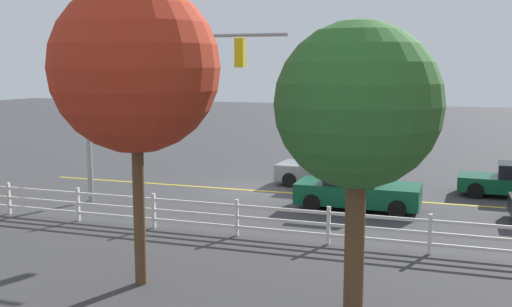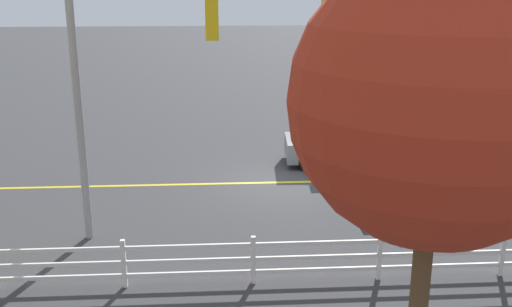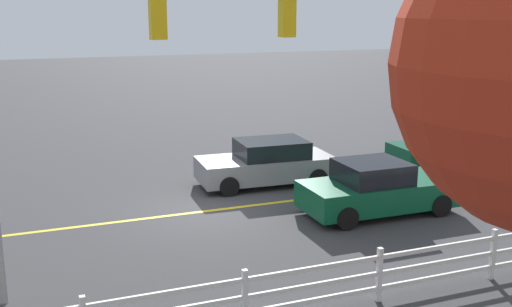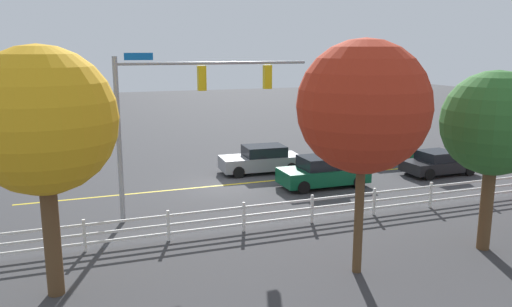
# 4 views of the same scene
# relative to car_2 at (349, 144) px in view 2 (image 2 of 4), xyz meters

# --- Properties ---
(ground_plane) EXTENTS (120.00, 120.00, 0.00)m
(ground_plane) POSITION_rel_car_2_xyz_m (2.68, 1.99, -0.73)
(ground_plane) COLOR #38383A
(lane_center_stripe) EXTENTS (28.00, 0.16, 0.01)m
(lane_center_stripe) POSITION_rel_car_2_xyz_m (-1.32, 1.99, -0.73)
(lane_center_stripe) COLOR gold
(lane_center_stripe) RESTS_ON ground_plane
(signal_assembly) EXTENTS (8.05, 0.38, 6.71)m
(signal_assembly) POSITION_rel_car_2_xyz_m (5.78, 5.98, 4.02)
(signal_assembly) COLOR gray
(signal_assembly) RESTS_ON ground_plane
(car_2) EXTENTS (4.58, 2.20, 1.51)m
(car_2) POSITION_rel_car_2_xyz_m (0.00, 0.00, 0.00)
(car_2) COLOR slate
(car_2) RESTS_ON ground_plane
(car_3) EXTENTS (4.48, 2.05, 1.56)m
(car_3) POSITION_rel_car_2_xyz_m (-1.81, 3.93, -0.01)
(car_3) COLOR #0C4C2D
(car_3) RESTS_ON ground_plane
(white_rail_fence) EXTENTS (26.10, 0.10, 1.15)m
(white_rail_fence) POSITION_rel_car_2_xyz_m (-0.32, 8.70, -0.13)
(white_rail_fence) COLOR white
(white_rail_fence) RESTS_ON ground_plane
(tree_3) EXTENTS (3.98, 3.98, 7.18)m
(tree_3) POSITION_rel_car_2_xyz_m (1.87, 13.36, 4.45)
(tree_3) COLOR brown
(tree_3) RESTS_ON ground_plane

